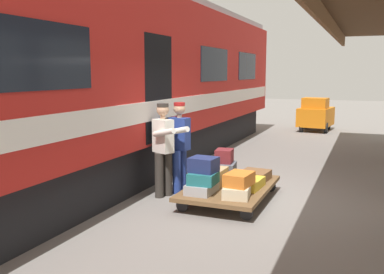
% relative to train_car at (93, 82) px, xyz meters
% --- Properties ---
extents(ground_plane, '(60.00, 60.00, 0.00)m').
position_rel_train_car_xyz_m(ground_plane, '(-3.49, 0.00, -2.06)').
color(ground_plane, slate).
extents(train_car, '(3.02, 18.13, 4.00)m').
position_rel_train_car_xyz_m(train_car, '(0.00, 0.00, 0.00)').
color(train_car, '#B21E19').
rests_on(train_car, ground_plane).
extents(luggage_cart, '(1.34, 2.17, 0.27)m').
position_rel_train_car_xyz_m(luggage_cart, '(-3.00, 0.25, -1.83)').
color(luggage_cart, brown).
rests_on(luggage_cart, ground_plane).
extents(suitcase_brown_leather, '(0.53, 0.57, 0.17)m').
position_rel_train_car_xyz_m(suitcase_brown_leather, '(-3.30, -0.34, -1.70)').
color(suitcase_brown_leather, brown).
rests_on(suitcase_brown_leather, luggage_cart).
extents(suitcase_cream_canvas, '(0.48, 0.63, 0.18)m').
position_rel_train_car_xyz_m(suitcase_cream_canvas, '(-3.30, 0.85, -1.70)').
color(suitcase_cream_canvas, beige).
rests_on(suitcase_cream_canvas, luggage_cart).
extents(suitcase_gray_aluminum, '(0.42, 0.60, 0.16)m').
position_rel_train_car_xyz_m(suitcase_gray_aluminum, '(-2.70, 0.85, -1.71)').
color(suitcase_gray_aluminum, '#9EA0A5').
rests_on(suitcase_gray_aluminum, luggage_cart).
extents(suitcase_tan_vintage, '(0.40, 0.53, 0.29)m').
position_rel_train_car_xyz_m(suitcase_tan_vintage, '(-2.70, 0.25, -1.64)').
color(suitcase_tan_vintage, tan).
rests_on(suitcase_tan_vintage, luggage_cart).
extents(suitcase_slate_roller, '(0.48, 0.55, 0.27)m').
position_rel_train_car_xyz_m(suitcase_slate_roller, '(-2.70, -0.34, -1.65)').
color(suitcase_slate_roller, '#4C515B').
rests_on(suitcase_slate_roller, luggage_cart).
extents(suitcase_yellow_case, '(0.53, 0.67, 0.16)m').
position_rel_train_car_xyz_m(suitcase_yellow_case, '(-3.30, 0.25, -1.71)').
color(suitcase_yellow_case, gold).
rests_on(suitcase_yellow_case, luggage_cart).
extents(suitcase_maroon_trunk, '(0.36, 0.42, 0.25)m').
position_rel_train_car_xyz_m(suitcase_maroon_trunk, '(-2.68, -0.38, -1.39)').
color(suitcase_maroon_trunk, maroon).
rests_on(suitcase_maroon_trunk, suitcase_slate_roller).
extents(suitcase_orange_carryall, '(0.42, 0.55, 0.20)m').
position_rel_train_car_xyz_m(suitcase_orange_carryall, '(-3.32, 0.81, -1.51)').
color(suitcase_orange_carryall, '#CC6B23').
rests_on(suitcase_orange_carryall, suitcase_cream_canvas).
extents(suitcase_teal_softside, '(0.45, 0.49, 0.19)m').
position_rel_train_car_xyz_m(suitcase_teal_softside, '(-2.73, 0.87, -1.53)').
color(suitcase_teal_softside, '#1E666B').
rests_on(suitcase_teal_softside, suitcase_gray_aluminum).
extents(suitcase_navy_fabric, '(0.46, 0.41, 0.24)m').
position_rel_train_car_xyz_m(suitcase_navy_fabric, '(-2.72, 0.83, -1.31)').
color(suitcase_navy_fabric, navy).
rests_on(suitcase_navy_fabric, suitcase_teal_softside).
extents(porter_in_overalls, '(0.70, 0.49, 1.70)m').
position_rel_train_car_xyz_m(porter_in_overalls, '(-1.93, 0.07, -1.14)').
color(porter_in_overalls, navy).
rests_on(porter_in_overalls, ground_plane).
extents(porter_by_door, '(0.74, 0.60, 1.70)m').
position_rel_train_car_xyz_m(porter_by_door, '(-1.81, 0.45, -1.14)').
color(porter_by_door, '#332D28').
rests_on(porter_by_door, ground_plane).
extents(baggage_tug, '(1.30, 1.82, 1.30)m').
position_rel_train_car_xyz_m(baggage_tug, '(-3.32, -9.84, -1.43)').
color(baggage_tug, orange).
rests_on(baggage_tug, ground_plane).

